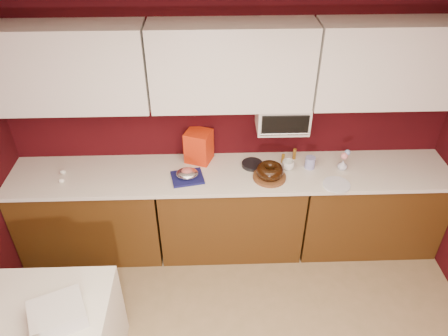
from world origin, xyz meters
TOP-DOWN VIEW (x-y plane):
  - ceiling at (0.00, 0.00)m, footprint 4.00×4.50m
  - wall_back at (0.00, 2.25)m, footprint 4.00×0.02m
  - base_cabinet_left at (-1.33, 1.94)m, footprint 1.31×0.58m
  - base_cabinet_center at (0.00, 1.94)m, footprint 1.31×0.58m
  - base_cabinet_right at (1.33, 1.94)m, footprint 1.31×0.58m
  - countertop at (0.00, 1.94)m, footprint 4.00×0.62m
  - upper_cabinet_left at (-1.33, 2.08)m, footprint 1.31×0.33m
  - upper_cabinet_center at (0.00, 2.08)m, footprint 1.31×0.33m
  - upper_cabinet_right at (1.33, 2.08)m, footprint 1.31×0.33m
  - toaster_oven at (0.45, 2.10)m, footprint 0.45×0.30m
  - toaster_oven_door at (0.45, 1.94)m, footprint 0.40×0.02m
  - toaster_oven_handle at (0.45, 1.93)m, footprint 0.42×0.02m
  - cake_base at (0.33, 1.84)m, footprint 0.30×0.30m
  - bundt_cake at (0.33, 1.84)m, footprint 0.30×0.30m
  - navy_towel at (-0.39, 1.86)m, footprint 0.31×0.28m
  - foil_ham_nest at (-0.39, 1.86)m, footprint 0.20×0.17m
  - roasted_ham at (-0.39, 1.86)m, footprint 0.13×0.12m
  - pandoro_box at (-0.29, 2.15)m, footprint 0.28×0.27m
  - dark_pan at (0.20, 2.03)m, footprint 0.25×0.25m
  - coffee_mug at (0.52, 1.97)m, footprint 0.11×0.11m
  - blue_jar at (0.72, 1.99)m, footprint 0.12×0.12m
  - flower_vase at (1.01, 1.95)m, footprint 0.08×0.08m
  - flower_pink at (1.01, 1.95)m, footprint 0.06×0.06m
  - flower_blue at (1.04, 1.97)m, footprint 0.05×0.05m
  - china_plate at (0.90, 1.72)m, footprint 0.31×0.31m
  - amber_bottle at (0.48, 2.08)m, footprint 0.03×0.03m
  - egg_left at (-1.49, 1.84)m, footprint 0.05×0.04m
  - egg_right at (-1.51, 1.96)m, footprint 0.06×0.05m
  - newspaper_stack at (-1.20, 0.55)m, footprint 0.43×0.40m
  - amber_bottle_tall at (0.60, 2.13)m, footprint 0.04×0.04m

SIDE VIEW (x-z plane):
  - base_cabinet_left at x=-1.33m, z-range 0.00..0.86m
  - base_cabinet_center at x=0.00m, z-range 0.00..0.86m
  - base_cabinet_right at x=1.33m, z-range 0.00..0.86m
  - newspaper_stack at x=-1.20m, z-range 0.75..0.87m
  - countertop at x=0.00m, z-range 0.86..0.90m
  - china_plate at x=0.90m, z-range 0.90..0.91m
  - navy_towel at x=-0.39m, z-range 0.90..0.92m
  - cake_base at x=0.33m, z-range 0.90..0.93m
  - dark_pan at x=0.20m, z-range 0.90..0.93m
  - egg_left at x=-1.49m, z-range 0.90..0.94m
  - egg_right at x=-1.51m, z-range 0.90..0.94m
  - amber_bottle at x=0.48m, z-range 0.90..0.99m
  - flower_vase at x=1.01m, z-range 0.90..1.01m
  - amber_bottle_tall at x=0.60m, z-range 0.90..1.01m
  - coffee_mug at x=0.52m, z-range 0.90..1.01m
  - blue_jar at x=0.72m, z-range 0.90..1.01m
  - foil_ham_nest at x=-0.39m, z-range 0.92..0.99m
  - roasted_ham at x=-0.39m, z-range 0.95..1.01m
  - bundt_cake at x=0.33m, z-range 0.93..1.03m
  - flower_pink at x=1.01m, z-range 1.02..1.08m
  - pandoro_box at x=-0.29m, z-range 0.90..1.20m
  - flower_blue at x=1.04m, z-range 1.04..1.10m
  - wall_back at x=0.00m, z-range 0.00..2.50m
  - toaster_oven_handle at x=0.45m, z-range 1.29..1.31m
  - toaster_oven at x=0.45m, z-range 1.25..1.50m
  - toaster_oven_door at x=0.45m, z-range 1.28..1.47m
  - upper_cabinet_left at x=-1.33m, z-range 1.50..2.20m
  - upper_cabinet_center at x=0.00m, z-range 1.50..2.20m
  - upper_cabinet_right at x=1.33m, z-range 1.50..2.20m
  - ceiling at x=0.00m, z-range 2.49..2.51m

